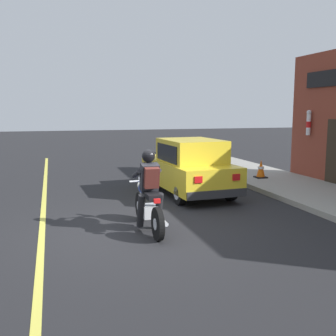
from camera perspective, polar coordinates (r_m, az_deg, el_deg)
ground_plane at (r=7.92m, az=-4.60°, el=-9.06°), size 80.00×80.00×0.00m
sidewalk_curb at (r=12.76m, az=17.14°, el=-2.38°), size 2.60×22.00×0.14m
lane_stripe at (r=10.67m, az=-17.57°, el=-4.83°), size 0.12×19.80×0.01m
motorcycle_with_rider at (r=7.80m, az=-2.82°, el=-4.17°), size 0.56×2.02×1.62m
car_hatchback at (r=11.15m, az=3.01°, el=0.10°), size 1.86×3.87×1.57m
traffic_cone at (r=13.42m, az=13.33°, el=-0.15°), size 0.36×0.36×0.60m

